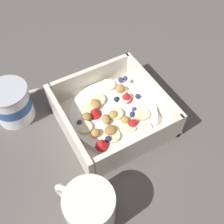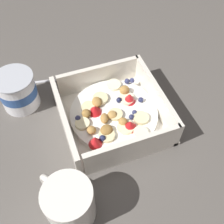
{
  "view_description": "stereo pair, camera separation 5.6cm",
  "coord_description": "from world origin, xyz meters",
  "px_view_note": "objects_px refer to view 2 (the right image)",
  "views": [
    {
      "loc": [
        -0.27,
        0.17,
        0.47
      ],
      "look_at": [
        0.02,
        0.0,
        0.03
      ],
      "focal_mm": 43.01,
      "sensor_mm": 36.0,
      "label": 1
    },
    {
      "loc": [
        -0.3,
        0.12,
        0.47
      ],
      "look_at": [
        0.02,
        0.0,
        0.03
      ],
      "focal_mm": 43.01,
      "sensor_mm": 36.0,
      "label": 2
    }
  ],
  "objects_px": {
    "spoon": "(78,76)",
    "yogurt_cup": "(18,91)",
    "coffee_mug": "(69,203)",
    "fruit_bowl": "(112,115)"
  },
  "relations": [
    {
      "from": "fruit_bowl",
      "to": "yogurt_cup",
      "type": "relative_size",
      "value": 2.46
    },
    {
      "from": "fruit_bowl",
      "to": "coffee_mug",
      "type": "bearing_deg",
      "value": 140.34
    },
    {
      "from": "coffee_mug",
      "to": "yogurt_cup",
      "type": "bearing_deg",
      "value": 9.05
    },
    {
      "from": "spoon",
      "to": "fruit_bowl",
      "type": "bearing_deg",
      "value": -167.21
    },
    {
      "from": "spoon",
      "to": "coffee_mug",
      "type": "xyz_separation_m",
      "value": [
        -0.31,
        0.1,
        0.04
      ]
    },
    {
      "from": "spoon",
      "to": "yogurt_cup",
      "type": "height_order",
      "value": "yogurt_cup"
    },
    {
      "from": "spoon",
      "to": "yogurt_cup",
      "type": "bearing_deg",
      "value": 104.24
    },
    {
      "from": "fruit_bowl",
      "to": "spoon",
      "type": "relative_size",
      "value": 1.2
    },
    {
      "from": "spoon",
      "to": "coffee_mug",
      "type": "bearing_deg",
      "value": 162.67
    },
    {
      "from": "yogurt_cup",
      "to": "coffee_mug",
      "type": "distance_m",
      "value": 0.28
    }
  ]
}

